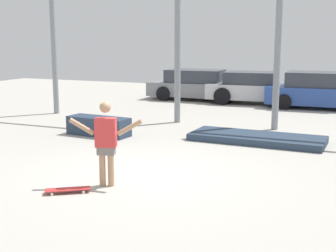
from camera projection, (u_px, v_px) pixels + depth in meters
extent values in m
plane|color=#B2ADA3|center=(141.00, 175.00, 9.52)|extent=(36.00, 36.00, 0.00)
cylinder|color=tan|center=(102.00, 166.00, 8.79)|extent=(0.12, 0.12, 0.75)
cylinder|color=tan|center=(111.00, 166.00, 8.77)|extent=(0.12, 0.12, 0.75)
cube|color=slate|center=(106.00, 150.00, 8.72)|extent=(0.37, 0.27, 0.17)
cube|color=#DB3838|center=(106.00, 132.00, 8.66)|extent=(0.43, 0.30, 0.55)
sphere|color=tan|center=(105.00, 107.00, 8.57)|extent=(0.21, 0.21, 0.21)
cylinder|color=tan|center=(82.00, 127.00, 8.69)|extent=(0.48, 0.23, 0.33)
cylinder|color=tan|center=(130.00, 127.00, 8.60)|extent=(0.48, 0.23, 0.33)
cube|color=red|center=(68.00, 189.00, 8.42)|extent=(0.78, 0.63, 0.01)
cylinder|color=silver|center=(83.00, 189.00, 8.59)|extent=(0.06, 0.06, 0.05)
cylinder|color=silver|center=(83.00, 192.00, 8.38)|extent=(0.06, 0.06, 0.05)
cylinder|color=silver|center=(52.00, 191.00, 8.48)|extent=(0.06, 0.06, 0.05)
cylinder|color=silver|center=(52.00, 194.00, 8.27)|extent=(0.06, 0.06, 0.05)
cube|color=#28384C|center=(99.00, 126.00, 13.40)|extent=(1.90, 0.80, 0.53)
cube|color=#28384C|center=(257.00, 138.00, 12.60)|extent=(3.60, 1.48, 0.19)
cylinder|color=gray|center=(54.00, 42.00, 16.91)|extent=(0.20, 0.20, 5.26)
cylinder|color=gray|center=(178.00, 42.00, 15.05)|extent=(0.20, 0.20, 5.26)
cylinder|color=gray|center=(278.00, 42.00, 13.82)|extent=(0.20, 0.20, 5.26)
cube|color=slate|center=(199.00, 89.00, 21.13)|extent=(4.52, 1.85, 0.62)
cube|color=#2D333D|center=(195.00, 76.00, 21.08)|extent=(2.50, 1.66, 0.57)
cylinder|color=black|center=(233.00, 92.00, 21.43)|extent=(0.63, 0.24, 0.63)
cylinder|color=black|center=(224.00, 96.00, 19.88)|extent=(0.63, 0.24, 0.63)
cylinder|color=black|center=(177.00, 90.00, 22.44)|extent=(0.63, 0.24, 0.63)
cylinder|color=black|center=(163.00, 94.00, 20.88)|extent=(0.63, 0.24, 0.63)
cube|color=#B7BABF|center=(255.00, 91.00, 19.95)|extent=(4.10, 1.98, 0.64)
cube|color=#2D333D|center=(252.00, 78.00, 19.90)|extent=(2.30, 1.71, 0.51)
cylinder|color=black|center=(286.00, 94.00, 20.36)|extent=(0.73, 0.27, 0.71)
cylinder|color=black|center=(283.00, 99.00, 18.82)|extent=(0.73, 0.27, 0.71)
cylinder|color=black|center=(230.00, 92.00, 21.15)|extent=(0.73, 0.27, 0.71)
cylinder|color=black|center=(222.00, 96.00, 19.61)|extent=(0.73, 0.27, 0.71)
cube|color=#284793|center=(319.00, 95.00, 18.59)|extent=(4.07, 1.90, 0.70)
cube|color=#2D333D|center=(316.00, 79.00, 18.53)|extent=(2.26, 1.71, 0.57)
cylinder|color=black|center=(289.00, 97.00, 19.88)|extent=(0.61, 0.24, 0.60)
cylinder|color=black|center=(284.00, 102.00, 18.28)|extent=(0.61, 0.24, 0.60)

